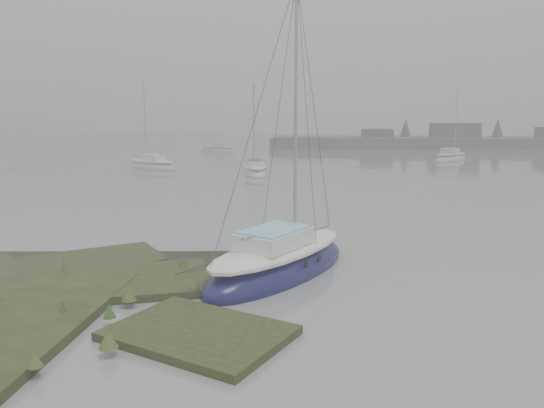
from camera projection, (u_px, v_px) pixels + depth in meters
The scene contains 7 objects.
ground at pixel (284, 173), 40.83m from camera, with size 160.00×160.00×0.00m, color slate.
far_shoreline at pixel (506, 142), 69.43m from camera, with size 60.00×8.00×4.15m.
sailboat_main at pixel (279, 265), 15.07m from camera, with size 4.85×6.49×8.86m.
sailboat_white at pixel (255, 172), 39.72m from camera, with size 2.71×5.41×7.30m.
sailboat_far_a at pixel (152, 166), 43.90m from camera, with size 5.53×4.41×7.65m.
sailboat_far_b at pixel (451, 158), 51.44m from camera, with size 4.76×5.47×7.76m.
sailboat_far_c at pixel (218, 150), 63.74m from camera, with size 4.89×2.95×6.56m.
Camera 1 is at (2.97, -10.55, 4.53)m, focal length 35.00 mm.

